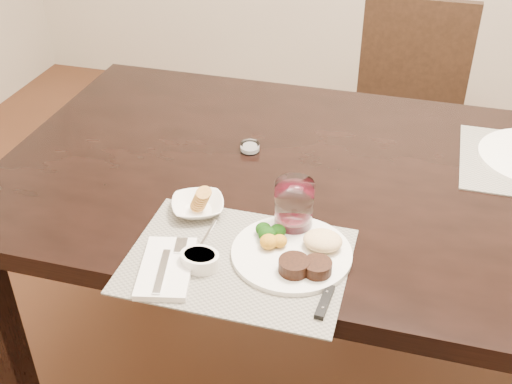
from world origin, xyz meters
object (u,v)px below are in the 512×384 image
(dinner_plate, at_px, (297,252))
(cracker_bowl, at_px, (198,206))
(steak_knife, at_px, (327,294))
(wine_glass_near, at_px, (294,208))
(chair_far, at_px, (407,109))

(dinner_plate, distance_m, cracker_bowl, 0.27)
(dinner_plate, height_order, steak_knife, dinner_plate)
(steak_knife, distance_m, wine_glass_near, 0.23)
(steak_knife, distance_m, cracker_bowl, 0.39)
(chair_far, xyz_separation_m, wine_glass_near, (-0.19, -1.18, 0.30))
(chair_far, relative_size, cracker_bowl, 5.73)
(chair_far, relative_size, wine_glass_near, 7.59)
(chair_far, xyz_separation_m, dinner_plate, (-0.16, -1.28, 0.27))
(dinner_plate, xyz_separation_m, steak_knife, (0.08, -0.10, -0.01))
(chair_far, distance_m, steak_knife, 1.40)
(chair_far, xyz_separation_m, cracker_bowl, (-0.42, -1.18, 0.27))
(dinner_plate, distance_m, steak_knife, 0.13)
(cracker_bowl, height_order, wine_glass_near, wine_glass_near)
(steak_knife, relative_size, cracker_bowl, 1.36)
(steak_knife, bearing_deg, wine_glass_near, 124.25)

